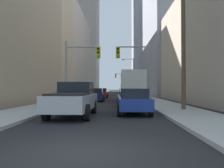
# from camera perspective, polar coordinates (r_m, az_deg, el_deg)

# --- Properties ---
(ground_plane) EXTENTS (400.00, 400.00, 0.00)m
(ground_plane) POSITION_cam_1_polar(r_m,az_deg,el_deg) (5.89, -7.32, -16.33)
(ground_plane) COLOR black
(sidewalk_left) EXTENTS (3.18, 160.00, 0.15)m
(sidewalk_left) POSITION_cam_1_polar(r_m,az_deg,el_deg) (55.93, -4.66, -2.48)
(sidewalk_left) COLOR #9E9E99
(sidewalk_left) RESTS_ON ground
(sidewalk_right) EXTENTS (3.18, 160.00, 0.15)m
(sidewalk_right) POSITION_cam_1_polar(r_m,az_deg,el_deg) (55.79, 5.51, -2.48)
(sidewalk_right) COLOR #9E9E99
(sidewalk_right) RESTS_ON ground
(city_bus) EXTENTS (2.67, 11.52, 3.40)m
(city_bus) POSITION_cam_1_polar(r_m,az_deg,el_deg) (29.16, 4.64, -0.23)
(city_bus) COLOR silver
(city_bus) RESTS_ON ground
(pickup_truck_silver) EXTENTS (2.20, 5.46, 1.90)m
(pickup_truck_silver) POSITION_cam_1_polar(r_m,az_deg,el_deg) (13.27, -9.21, -3.66)
(pickup_truck_silver) COLOR #B7BABF
(pickup_truck_silver) RESTS_ON ground
(sedan_blue) EXTENTS (1.95, 4.24, 1.52)m
(sedan_blue) POSITION_cam_1_polar(r_m,az_deg,el_deg) (14.28, 5.17, -4.12)
(sedan_blue) COLOR navy
(sedan_blue) RESTS_ON ground
(sedan_green) EXTENTS (1.95, 4.20, 1.52)m
(sedan_green) POSITION_cam_1_polar(r_m,az_deg,el_deg) (19.76, 4.07, -3.25)
(sedan_green) COLOR #195938
(sedan_green) RESTS_ON ground
(sedan_navy) EXTENTS (1.95, 4.23, 1.52)m
(sedan_navy) POSITION_cam_1_polar(r_m,az_deg,el_deg) (27.50, -3.97, -2.60)
(sedan_navy) COLOR #141E4C
(sedan_navy) RESTS_ON ground
(sedan_red) EXTENTS (1.95, 4.23, 1.52)m
(sedan_red) POSITION_cam_1_polar(r_m,az_deg,el_deg) (37.35, -2.51, -2.17)
(sedan_red) COLOR maroon
(sedan_red) RESTS_ON ground
(traffic_signal_near_left) EXTENTS (3.31, 0.44, 6.00)m
(traffic_signal_near_left) POSITION_cam_1_polar(r_m,az_deg,el_deg) (22.45, -7.50, 5.34)
(traffic_signal_near_left) COLOR gray
(traffic_signal_near_left) RESTS_ON ground
(traffic_signal_near_right) EXTENTS (3.34, 0.44, 6.00)m
(traffic_signal_near_right) POSITION_cam_1_polar(r_m,az_deg,el_deg) (22.26, 5.72, 5.39)
(traffic_signal_near_right) COLOR gray
(traffic_signal_near_right) RESTS_ON ground
(traffic_signal_far_right) EXTENTS (3.84, 0.44, 6.00)m
(traffic_signal_far_right) POSITION_cam_1_polar(r_m,az_deg,el_deg) (64.50, 2.61, 1.25)
(traffic_signal_far_right) COLOR gray
(traffic_signal_far_right) RESTS_ON ground
(utility_pole_right) EXTENTS (2.20, 0.28, 10.19)m
(utility_pole_right) POSITION_cam_1_polar(r_m,az_deg,el_deg) (16.93, 16.77, 12.10)
(utility_pole_right) COLOR brown
(utility_pole_right) RESTS_ON ground
(street_lamp_right) EXTENTS (2.44, 0.32, 7.50)m
(street_lamp_right) POSITION_cam_1_polar(r_m,az_deg,el_deg) (47.23, 4.72, 2.67)
(street_lamp_right) COLOR gray
(street_lamp_right) RESTS_ON ground
(building_left_mid_office) EXTENTS (20.50, 26.24, 19.22)m
(building_left_mid_office) POSITION_cam_1_polar(r_m,az_deg,el_deg) (60.11, -16.64, 6.78)
(building_left_mid_office) COLOR #B7A893
(building_left_mid_office) RESTS_ON ground
(building_left_far_tower) EXTENTS (23.55, 19.12, 69.01)m
(building_left_far_tower) POSITION_cam_1_polar(r_m,az_deg,el_deg) (101.50, -10.46, 18.00)
(building_left_far_tower) COLOR gray
(building_left_far_tower) RESTS_ON ground
(building_right_mid_block) EXTENTS (16.41, 29.56, 27.03)m
(building_right_mid_block) POSITION_cam_1_polar(r_m,az_deg,el_deg) (55.56, 16.76, 11.51)
(building_right_mid_block) COLOR #93939E
(building_right_mid_block) RESTS_ON ground
(building_right_far_highrise) EXTENTS (23.50, 18.44, 71.23)m
(building_right_far_highrise) POSITION_cam_1_polar(r_m,az_deg,el_deg) (104.57, 11.83, 18.07)
(building_right_far_highrise) COLOR #93939E
(building_right_far_highrise) RESTS_ON ground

